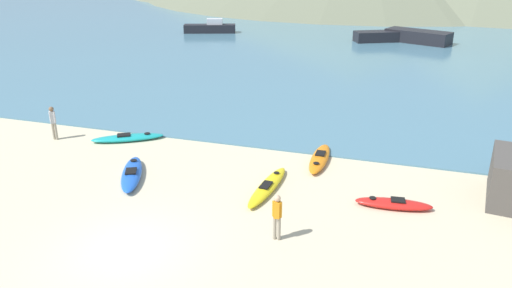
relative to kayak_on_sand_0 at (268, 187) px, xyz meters
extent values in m
plane|color=beige|center=(-2.96, -5.04, -0.14)|extent=(400.00, 400.00, 0.00)
cube|color=teal|center=(-2.96, 38.80, -0.11)|extent=(160.00, 70.00, 0.06)
ellipsoid|color=yellow|center=(0.00, 0.00, 0.00)|extent=(0.90, 3.63, 0.27)
cube|color=black|center=(-0.01, -0.18, 0.16)|extent=(0.39, 0.67, 0.05)
cylinder|color=black|center=(0.08, 0.99, 0.14)|extent=(0.22, 0.22, 0.02)
ellipsoid|color=blue|center=(-5.39, -0.60, 0.04)|extent=(2.06, 3.29, 0.35)
cube|color=black|center=(-5.32, -0.75, 0.24)|extent=(0.62, 0.71, 0.05)
cylinder|color=black|center=(-5.77, 0.22, 0.23)|extent=(0.26, 0.26, 0.02)
ellipsoid|color=teal|center=(-7.67, 2.92, 0.00)|extent=(3.25, 2.31, 0.27)
cube|color=black|center=(-7.82, 2.84, 0.16)|extent=(0.73, 0.66, 0.05)
cylinder|color=black|center=(-6.89, 3.37, 0.15)|extent=(0.27, 0.27, 0.02)
ellipsoid|color=orange|center=(1.38, 3.18, 0.01)|extent=(0.75, 3.22, 0.30)
cube|color=black|center=(1.38, 3.34, 0.19)|extent=(0.40, 0.58, 0.05)
cylinder|color=black|center=(1.40, 2.29, 0.17)|extent=(0.25, 0.25, 0.02)
ellipsoid|color=red|center=(4.58, 0.00, 0.01)|extent=(2.70, 0.94, 0.30)
cube|color=black|center=(4.71, 0.02, 0.19)|extent=(0.51, 0.42, 0.05)
cylinder|color=black|center=(3.86, -0.07, 0.17)|extent=(0.24, 0.24, 0.02)
cylinder|color=gray|center=(1.14, -3.16, 0.25)|extent=(0.11, 0.11, 0.78)
cylinder|color=gray|center=(1.27, -3.16, 0.25)|extent=(0.11, 0.11, 0.78)
cube|color=orange|center=(1.20, -3.16, 0.92)|extent=(0.20, 0.23, 0.55)
cylinder|color=orange|center=(1.09, -3.16, 0.93)|extent=(0.08, 0.08, 0.52)
cylinder|color=orange|center=(1.32, -3.16, 0.93)|extent=(0.08, 0.08, 0.52)
sphere|color=tan|center=(1.20, -3.16, 1.30)|extent=(0.21, 0.21, 0.21)
cylinder|color=gray|center=(-11.08, 2.04, 0.27)|extent=(0.12, 0.12, 0.81)
cylinder|color=gray|center=(-10.94, 2.04, 0.27)|extent=(0.12, 0.12, 0.81)
cube|color=#B2B2B7|center=(-11.01, 2.04, 0.97)|extent=(0.29, 0.29, 0.58)
cylinder|color=#B2B2B7|center=(-11.13, 2.04, 0.98)|extent=(0.08, 0.08, 0.55)
cylinder|color=#B2B2B7|center=(-10.89, 2.04, 0.98)|extent=(0.08, 0.08, 0.55)
sphere|color=brown|center=(-11.01, 2.04, 1.37)|extent=(0.22, 0.22, 0.22)
cube|color=black|center=(-15.55, 32.35, 0.34)|extent=(5.40, 2.88, 0.84)
cube|color=silver|center=(-15.05, 32.52, 1.06)|extent=(1.74, 1.22, 0.59)
cube|color=black|center=(5.05, 32.94, 0.48)|extent=(6.18, 4.17, 1.12)
cube|color=white|center=(12.51, 56.29, 0.45)|extent=(6.16, 2.81, 1.06)
cube|color=black|center=(1.42, 32.36, 0.40)|extent=(4.57, 3.35, 0.96)
camera|label=1|loc=(4.56, -16.10, 8.43)|focal=35.00mm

